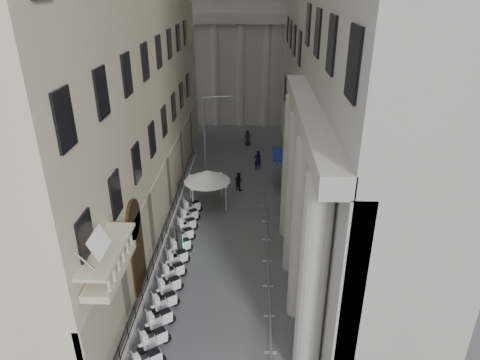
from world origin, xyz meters
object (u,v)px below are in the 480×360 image
at_px(street_lamp, 208,133).
at_px(info_kiosk, 179,242).
at_px(pedestrian_b, 239,181).
at_px(pedestrian_a, 258,160).
at_px(security_tent, 211,178).

bearing_deg(street_lamp, info_kiosk, -106.84).
distance_m(info_kiosk, pedestrian_b, 10.45).
bearing_deg(pedestrian_a, security_tent, 49.96).
xyz_separation_m(security_tent, pedestrian_b, (2.06, 2.95, -1.68)).
relative_size(info_kiosk, pedestrian_a, 1.04).
relative_size(security_tent, pedestrian_a, 1.91).
height_order(street_lamp, info_kiosk, street_lamp).
bearing_deg(pedestrian_a, info_kiosk, 56.78).
bearing_deg(street_lamp, security_tent, -94.99).
distance_m(street_lamp, pedestrian_b, 4.87).
bearing_deg(street_lamp, pedestrian_b, -41.98).
bearing_deg(pedestrian_b, security_tent, 92.23).
height_order(security_tent, pedestrian_b, security_tent).
relative_size(street_lamp, pedestrian_a, 4.04).
distance_m(street_lamp, pedestrian_a, 6.41).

